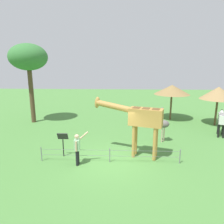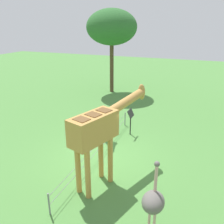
# 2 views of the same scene
# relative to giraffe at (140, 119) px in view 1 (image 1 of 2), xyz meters

# --- Properties ---
(ground_plane) EXTENTS (60.00, 60.00, 0.00)m
(ground_plane) POSITION_rel_giraffe_xyz_m (1.52, 0.66, -2.09)
(ground_plane) COLOR #4C843D
(giraffe) EXTENTS (3.72, 1.63, 3.12)m
(giraffe) POSITION_rel_giraffe_xyz_m (0.00, 0.00, 0.00)
(giraffe) COLOR #BC8942
(giraffe) RESTS_ON ground_plane
(visitor) EXTENTS (0.66, 0.58, 1.67)m
(visitor) POSITION_rel_giraffe_xyz_m (3.08, 1.11, -1.19)
(visitor) COLOR black
(visitor) RESTS_ON ground_plane
(zebra) EXTENTS (0.96, 1.79, 1.66)m
(zebra) POSITION_rel_giraffe_xyz_m (-5.93, -3.50, -0.93)
(zebra) COLOR black
(zebra) RESTS_ON ground_plane
(ostrich) EXTENTS (0.70, 0.56, 2.25)m
(ostrich) POSITION_rel_giraffe_xyz_m (-1.71, -2.16, -0.92)
(ostrich) COLOR #CC9E93
(ostrich) RESTS_ON ground_plane
(shade_hut_near) EXTENTS (2.78, 2.78, 3.11)m
(shade_hut_near) POSITION_rel_giraffe_xyz_m (-6.66, -6.05, 0.51)
(shade_hut_near) COLOR brown
(shade_hut_near) RESTS_ON ground_plane
(shade_hut_far) EXTENTS (3.06, 3.06, 3.07)m
(shade_hut_far) POSITION_rel_giraffe_xyz_m (-3.44, -7.67, 0.56)
(shade_hut_far) COLOR brown
(shade_hut_far) RESTS_ON ground_plane
(tree_east) EXTENTS (3.02, 3.02, 6.43)m
(tree_east) POSITION_rel_giraffe_xyz_m (8.38, -6.32, 3.19)
(tree_east) COLOR brown
(tree_east) RESTS_ON ground_plane
(info_sign) EXTENTS (0.56, 0.21, 1.32)m
(info_sign) POSITION_rel_giraffe_xyz_m (4.05, 0.19, -1.14)
(info_sign) COLOR black
(info_sign) RESTS_ON ground_plane
(wire_fence) EXTENTS (7.05, 0.05, 0.75)m
(wire_fence) POSITION_rel_giraffe_xyz_m (1.52, 0.79, -1.69)
(wire_fence) COLOR slate
(wire_fence) RESTS_ON ground_plane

